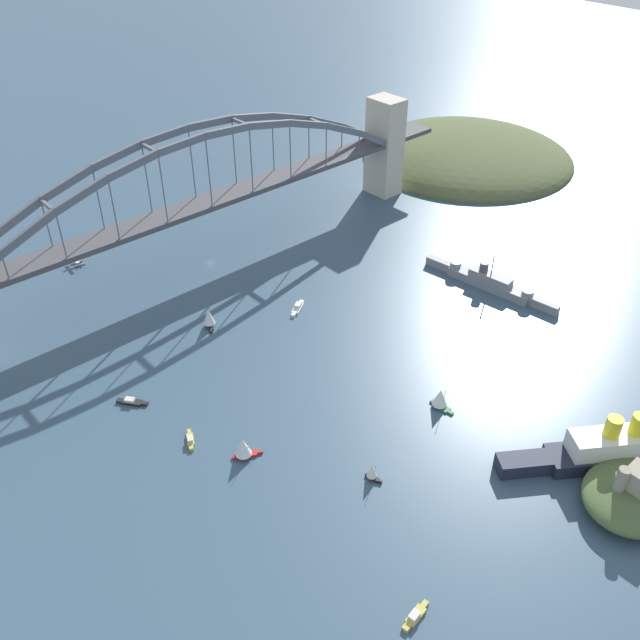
% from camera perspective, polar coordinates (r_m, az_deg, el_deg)
% --- Properties ---
extents(ground_plane, '(1400.00, 1400.00, 0.00)m').
position_cam_1_polar(ground_plane, '(340.35, -9.08, 4.79)').
color(ground_plane, '#385166').
extents(harbor_arch_bridge, '(302.13, 18.09, 67.00)m').
position_cam_1_polar(harbor_arch_bridge, '(326.15, -9.57, 9.34)').
color(harbor_arch_bridge, beige).
rests_on(harbor_arch_bridge, ground).
extents(headland_west_shore, '(133.43, 133.19, 30.00)m').
position_cam_1_polar(headland_west_shore, '(464.41, 12.00, 13.13)').
color(headland_west_shore, '#515B38').
rests_on(headland_west_shore, ground).
extents(ocean_liner, '(74.64, 54.55, 19.75)m').
position_cam_1_polar(ocean_liner, '(251.21, 23.94, -9.67)').
color(ocean_liner, '#1E2333').
rests_on(ocean_liner, ground).
extents(naval_cruiser, '(12.07, 67.56, 17.30)m').
position_cam_1_polar(naval_cruiser, '(324.47, 13.84, 3.13)').
color(naval_cruiser, gray).
rests_on(naval_cruiser, ground).
extents(fort_island_mid_harbor, '(34.51, 29.43, 16.69)m').
position_cam_1_polar(fort_island_mid_harbor, '(238.85, 24.58, -13.07)').
color(fort_island_mid_harbor, '#4C6038').
rests_on(fort_island_mid_harbor, ground).
extents(seaplane_taxiing_near_bridge, '(8.65, 9.42, 5.01)m').
position_cam_1_polar(seaplane_taxiing_near_bridge, '(353.03, -19.55, 4.67)').
color(seaplane_taxiing_near_bridge, '#B7B7B2').
rests_on(seaplane_taxiing_near_bridge, ground).
extents(small_boat_0, '(6.55, 8.47, 9.96)m').
position_cam_1_polar(small_boat_0, '(292.66, -9.21, 0.24)').
color(small_boat_0, black).
rests_on(small_boat_0, ground).
extents(small_boat_1, '(4.09, 6.18, 7.31)m').
position_cam_1_polar(small_boat_1, '(227.07, 4.36, -12.43)').
color(small_boat_1, black).
rests_on(small_boat_1, ground).
extents(small_boat_2, '(10.91, 3.65, 2.43)m').
position_cam_1_polar(small_boat_2, '(201.28, 7.91, -23.17)').
color(small_boat_2, gold).
rests_on(small_boat_2, ground).
extents(small_boat_3, '(9.88, 7.60, 9.31)m').
position_cam_1_polar(small_boat_3, '(233.84, -6.39, -10.46)').
color(small_boat_3, '#B2231E').
rests_on(small_boat_3, ground).
extents(small_boat_4, '(5.69, 10.08, 9.16)m').
position_cam_1_polar(small_boat_4, '(253.96, 9.97, -6.40)').
color(small_boat_4, '#2D6B3D').
rests_on(small_boat_4, ground).
extents(small_boat_5, '(5.82, 9.28, 2.45)m').
position_cam_1_polar(small_boat_5, '(243.81, -10.72, -9.76)').
color(small_boat_5, gold).
rests_on(small_boat_5, ground).
extents(small_boat_7, '(11.77, 7.84, 2.64)m').
position_cam_1_polar(small_boat_7, '(301.40, -1.86, 1.03)').
color(small_boat_7, silver).
rests_on(small_boat_7, ground).
extents(small_boat_8, '(8.81, 10.43, 2.18)m').
position_cam_1_polar(small_boat_8, '(263.06, -15.39, -6.56)').
color(small_boat_8, black).
rests_on(small_boat_8, ground).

